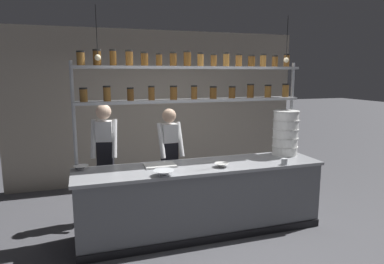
{
  "coord_description": "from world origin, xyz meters",
  "views": [
    {
      "loc": [
        -1.46,
        -4.09,
        2.11
      ],
      "look_at": [
        -0.06,
        0.2,
        1.33
      ],
      "focal_mm": 32.0,
      "sensor_mm": 36.0,
      "label": 1
    }
  ],
  "objects_px": {
    "spice_shelf_unit": "(193,85)",
    "cutting_board": "(160,165)",
    "serving_cup_front": "(284,162)",
    "prep_bowl_center_front": "(81,168)",
    "chef_left": "(105,154)",
    "prep_bowl_near_left": "(164,173)",
    "prep_bowl_center_back": "(221,165)",
    "container_stack": "(285,133)",
    "chef_center": "(170,155)"
  },
  "relations": [
    {
      "from": "chef_left",
      "to": "container_stack",
      "type": "height_order",
      "value": "chef_left"
    },
    {
      "from": "container_stack",
      "to": "prep_bowl_center_front",
      "type": "relative_size",
      "value": 3.45
    },
    {
      "from": "chef_left",
      "to": "serving_cup_front",
      "type": "bearing_deg",
      "value": -14.21
    },
    {
      "from": "spice_shelf_unit",
      "to": "serving_cup_front",
      "type": "height_order",
      "value": "spice_shelf_unit"
    },
    {
      "from": "chef_left",
      "to": "prep_bowl_center_front",
      "type": "bearing_deg",
      "value": -110.41
    },
    {
      "from": "prep_bowl_near_left",
      "to": "prep_bowl_center_back",
      "type": "xyz_separation_m",
      "value": [
        0.79,
        0.14,
        -0.01
      ]
    },
    {
      "from": "spice_shelf_unit",
      "to": "chef_center",
      "type": "xyz_separation_m",
      "value": [
        -0.24,
        0.38,
        -1.03
      ]
    },
    {
      "from": "spice_shelf_unit",
      "to": "serving_cup_front",
      "type": "relative_size",
      "value": 37.49
    },
    {
      "from": "container_stack",
      "to": "cutting_board",
      "type": "xyz_separation_m",
      "value": [
        -1.9,
        -0.06,
        -0.32
      ]
    },
    {
      "from": "chef_left",
      "to": "container_stack",
      "type": "distance_m",
      "value": 2.63
    },
    {
      "from": "container_stack",
      "to": "serving_cup_front",
      "type": "bearing_deg",
      "value": -123.29
    },
    {
      "from": "chef_left",
      "to": "prep_bowl_center_back",
      "type": "height_order",
      "value": "chef_left"
    },
    {
      "from": "chef_center",
      "to": "container_stack",
      "type": "height_order",
      "value": "chef_center"
    },
    {
      "from": "spice_shelf_unit",
      "to": "chef_left",
      "type": "bearing_deg",
      "value": 158.66
    },
    {
      "from": "spice_shelf_unit",
      "to": "prep_bowl_near_left",
      "type": "distance_m",
      "value": 1.32
    },
    {
      "from": "container_stack",
      "to": "prep_bowl_near_left",
      "type": "xyz_separation_m",
      "value": [
        -1.95,
        -0.48,
        -0.29
      ]
    },
    {
      "from": "spice_shelf_unit",
      "to": "prep_bowl_near_left",
      "type": "height_order",
      "value": "spice_shelf_unit"
    },
    {
      "from": "spice_shelf_unit",
      "to": "chef_center",
      "type": "height_order",
      "value": "spice_shelf_unit"
    },
    {
      "from": "chef_left",
      "to": "chef_center",
      "type": "bearing_deg",
      "value": 7.25
    },
    {
      "from": "prep_bowl_center_front",
      "to": "serving_cup_front",
      "type": "bearing_deg",
      "value": -12.88
    },
    {
      "from": "chef_center",
      "to": "serving_cup_front",
      "type": "bearing_deg",
      "value": -43.47
    },
    {
      "from": "serving_cup_front",
      "to": "prep_bowl_center_back",
      "type": "bearing_deg",
      "value": 169.72
    },
    {
      "from": "spice_shelf_unit",
      "to": "cutting_board",
      "type": "xyz_separation_m",
      "value": [
        -0.52,
        -0.21,
        -1.02
      ]
    },
    {
      "from": "chef_left",
      "to": "prep_bowl_near_left",
      "type": "distance_m",
      "value": 1.24
    },
    {
      "from": "prep_bowl_near_left",
      "to": "serving_cup_front",
      "type": "xyz_separation_m",
      "value": [
        1.63,
        -0.01,
        0.01
      ]
    },
    {
      "from": "prep_bowl_center_front",
      "to": "serving_cup_front",
      "type": "height_order",
      "value": "serving_cup_front"
    },
    {
      "from": "chef_left",
      "to": "prep_bowl_near_left",
      "type": "bearing_deg",
      "value": -49.41
    },
    {
      "from": "prep_bowl_center_front",
      "to": "serving_cup_front",
      "type": "relative_size",
      "value": 2.25
    },
    {
      "from": "spice_shelf_unit",
      "to": "cutting_board",
      "type": "relative_size",
      "value": 7.89
    },
    {
      "from": "container_stack",
      "to": "serving_cup_front",
      "type": "height_order",
      "value": "container_stack"
    },
    {
      "from": "chef_center",
      "to": "container_stack",
      "type": "distance_m",
      "value": 1.73
    },
    {
      "from": "cutting_board",
      "to": "chef_center",
      "type": "bearing_deg",
      "value": 64.48
    },
    {
      "from": "prep_bowl_center_back",
      "to": "cutting_board",
      "type": "bearing_deg",
      "value": 159.36
    },
    {
      "from": "chef_center",
      "to": "container_stack",
      "type": "relative_size",
      "value": 2.45
    },
    {
      "from": "prep_bowl_near_left",
      "to": "prep_bowl_center_front",
      "type": "xyz_separation_m",
      "value": [
        -0.92,
        0.58,
        -0.01
      ]
    },
    {
      "from": "prep_bowl_center_back",
      "to": "chef_center",
      "type": "bearing_deg",
      "value": 118.05
    },
    {
      "from": "spice_shelf_unit",
      "to": "container_stack",
      "type": "relative_size",
      "value": 4.82
    },
    {
      "from": "prep_bowl_center_front",
      "to": "prep_bowl_center_back",
      "type": "bearing_deg",
      "value": -14.12
    },
    {
      "from": "chef_left",
      "to": "prep_bowl_center_back",
      "type": "distance_m",
      "value": 1.68
    },
    {
      "from": "spice_shelf_unit",
      "to": "chef_center",
      "type": "distance_m",
      "value": 1.13
    },
    {
      "from": "serving_cup_front",
      "to": "chef_left",
      "type": "bearing_deg",
      "value": 153.62
    },
    {
      "from": "chef_left",
      "to": "prep_bowl_center_front",
      "type": "xyz_separation_m",
      "value": [
        -0.33,
        -0.52,
        -0.03
      ]
    },
    {
      "from": "prep_bowl_center_front",
      "to": "chef_left",
      "type": "bearing_deg",
      "value": 57.42
    },
    {
      "from": "chef_left",
      "to": "prep_bowl_center_front",
      "type": "height_order",
      "value": "chef_left"
    },
    {
      "from": "spice_shelf_unit",
      "to": "prep_bowl_center_front",
      "type": "bearing_deg",
      "value": -177.59
    },
    {
      "from": "spice_shelf_unit",
      "to": "container_stack",
      "type": "xyz_separation_m",
      "value": [
        1.38,
        -0.16,
        -0.7
      ]
    },
    {
      "from": "container_stack",
      "to": "prep_bowl_center_back",
      "type": "xyz_separation_m",
      "value": [
        -1.15,
        -0.34,
        -0.3
      ]
    },
    {
      "from": "chef_center",
      "to": "serving_cup_front",
      "type": "xyz_separation_m",
      "value": [
        1.3,
        -1.02,
        0.05
      ]
    },
    {
      "from": "chef_center",
      "to": "prep_bowl_center_back",
      "type": "height_order",
      "value": "chef_center"
    },
    {
      "from": "cutting_board",
      "to": "prep_bowl_center_front",
      "type": "xyz_separation_m",
      "value": [
        -0.97,
        0.15,
        0.01
      ]
    }
  ]
}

